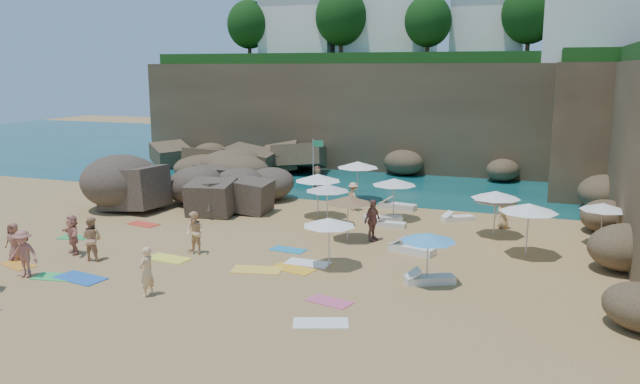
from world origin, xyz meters
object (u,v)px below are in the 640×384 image
(parasol_2, at_px, (496,199))
(person_stand_4, at_px, (503,214))
(person_stand_3, at_px, (372,220))
(person_stand_2, at_px, (353,196))
(person_stand_6, at_px, (147,271))
(person_stand_1, at_px, (92,239))
(parasol_0, at_px, (327,188))
(rock_outcrop, at_px, (199,204))
(lounger_0, at_px, (458,219))
(parasol_1, at_px, (358,165))
(person_stand_5, at_px, (317,180))
(flag_pole, at_px, (315,159))

(parasol_2, bearing_deg, person_stand_4, 80.26)
(person_stand_4, bearing_deg, person_stand_3, -116.16)
(person_stand_2, distance_m, person_stand_6, 15.17)
(parasol_2, bearing_deg, person_stand_3, -151.09)
(person_stand_1, relative_size, person_stand_6, 1.04)
(person_stand_6, bearing_deg, parasol_0, 171.97)
(rock_outcrop, bearing_deg, person_stand_2, 10.52)
(lounger_0, height_order, person_stand_4, person_stand_4)
(parasol_2, relative_size, person_stand_1, 1.13)
(lounger_0, height_order, person_stand_2, person_stand_2)
(parasol_0, distance_m, person_stand_6, 11.63)
(person_stand_1, bearing_deg, parasol_2, -152.58)
(parasol_0, bearing_deg, person_stand_3, -34.47)
(person_stand_1, bearing_deg, person_stand_4, -149.04)
(rock_outcrop, distance_m, parasol_1, 9.46)
(person_stand_6, bearing_deg, person_stand_3, 154.72)
(rock_outcrop, height_order, person_stand_3, person_stand_3)
(parasol_2, relative_size, person_stand_2, 1.31)
(parasol_1, distance_m, person_stand_2, 2.99)
(parasol_1, bearing_deg, person_stand_5, 161.02)
(parasol_1, bearing_deg, rock_outcrop, -152.66)
(person_stand_2, height_order, person_stand_5, person_stand_5)
(parasol_1, height_order, person_stand_4, parasol_1)
(person_stand_3, relative_size, person_stand_6, 1.09)
(person_stand_2, height_order, person_stand_4, person_stand_2)
(lounger_0, bearing_deg, person_stand_2, 141.07)
(parasol_2, xyz_separation_m, person_stand_1, (-14.98, -9.54, -0.87))
(parasol_2, bearing_deg, parasol_1, 147.04)
(flag_pole, xyz_separation_m, person_stand_6, (0.77, -18.25, -1.33))
(parasol_1, relative_size, person_stand_1, 1.36)
(person_stand_1, distance_m, person_stand_4, 18.85)
(person_stand_5, height_order, person_stand_6, person_stand_5)
(person_stand_1, height_order, person_stand_6, person_stand_1)
(parasol_2, distance_m, person_stand_6, 16.07)
(person_stand_5, bearing_deg, rock_outcrop, -161.83)
(parasol_1, distance_m, person_stand_4, 9.45)
(person_stand_6, bearing_deg, person_stand_4, 146.53)
(person_stand_4, xyz_separation_m, person_stand_6, (-10.72, -13.72, 0.13))
(lounger_0, distance_m, person_stand_5, 10.07)
(parasol_0, height_order, person_stand_1, parasol_0)
(parasol_1, bearing_deg, parasol_0, -86.90)
(flag_pole, relative_size, person_stand_1, 1.91)
(person_stand_2, relative_size, person_stand_4, 1.05)
(person_stand_1, distance_m, person_stand_6, 5.24)
(rock_outcrop, xyz_separation_m, parasol_0, (8.53, -1.99, 1.90))
(parasol_0, bearing_deg, person_stand_5, 114.15)
(rock_outcrop, relative_size, lounger_0, 4.60)
(person_stand_1, xyz_separation_m, person_stand_4, (15.24, 11.09, -0.16))
(rock_outcrop, distance_m, flag_pole, 7.53)
(person_stand_3, bearing_deg, flag_pole, 53.65)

